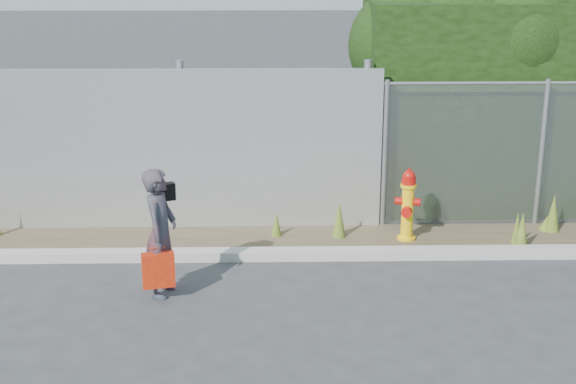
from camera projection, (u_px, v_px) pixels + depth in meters
The scene contains 8 objects.
ground at pixel (320, 324), 8.32m from camera, with size 80.00×80.00×0.00m, color #343436.
curb at pixel (311, 254), 10.02m from camera, with size 16.00×0.22×0.12m, color #A09B91.
weed_strip at pixel (350, 232), 10.63m from camera, with size 16.00×1.29×0.55m.
corrugated_fence at pixel (67, 151), 10.80m from camera, with size 8.50×0.21×2.30m.
fire_hydrant at pixel (408, 206), 10.50m from camera, with size 0.33×0.30×0.99m.
woman at pixel (160, 233), 8.83m from camera, with size 0.53×0.35×1.46m, color #0E4E5B.
red_tote_bag at pixel (158, 270), 8.74m from camera, with size 0.35×0.13×0.46m.
black_shoulder_bag at pixel (163, 192), 8.91m from camera, with size 0.26×0.11×0.19m.
Camera 1 is at (-0.49, -7.53, 3.79)m, focal length 50.00 mm.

